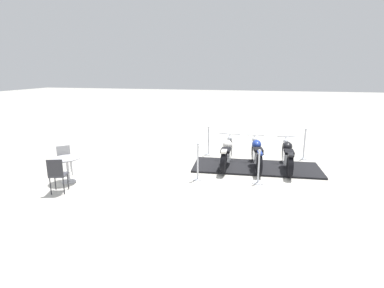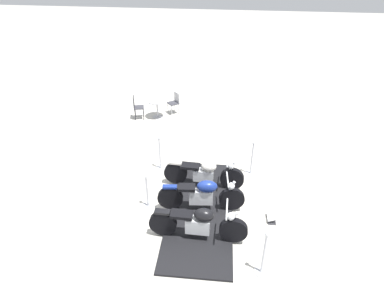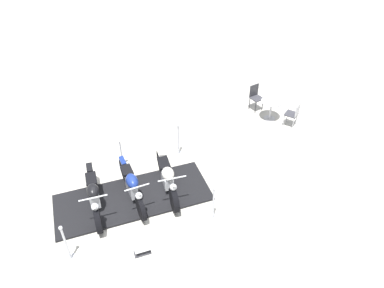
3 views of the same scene
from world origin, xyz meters
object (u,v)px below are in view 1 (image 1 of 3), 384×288
motorcycle_cream (227,152)px  info_placard (259,153)px  stanchion_right_front (304,148)px  cafe_chair_near_table (64,158)px  stanchion_left_rear (198,167)px  stanchion_left_mid (258,173)px  motorcycle_black (287,155)px  motorcycle_navy (257,153)px  cafe_table (67,164)px  cafe_chair_across_table (57,173)px  stanchion_right_rear (208,145)px

motorcycle_cream → info_placard: size_ratio=5.64×
stanchion_right_front → cafe_chair_near_table: bearing=24.9°
stanchion_left_rear → stanchion_left_mid: bearing=-176.0°
motorcycle_black → motorcycle_cream: bearing=91.9°
motorcycle_navy → stanchion_right_front: 2.24m
stanchion_left_rear → info_placard: stanchion_left_rear is taller
motorcycle_cream → cafe_chair_near_table: (4.88, 1.94, 0.02)m
info_placard → stanchion_left_rear: bearing=-121.4°
motorcycle_black → stanchion_left_mid: (0.88, 1.49, -0.20)m
cafe_chair_near_table → cafe_table: bearing=0.0°
motorcycle_black → stanchion_left_rear: size_ratio=2.00×
motorcycle_navy → cafe_chair_across_table: motorcycle_navy is taller
stanchion_left_rear → motorcycle_navy: bearing=-136.9°
stanchion_right_front → cafe_chair_across_table: (6.74, 4.90, 0.14)m
cafe_table → cafe_chair_near_table: size_ratio=0.85×
cafe_chair_near_table → motorcycle_cream: bearing=70.0°
stanchion_left_mid → info_placard: bearing=-89.2°
stanchion_left_mid → cafe_chair_near_table: size_ratio=1.14×
stanchion_right_rear → cafe_chair_across_table: size_ratio=1.17×
stanchion_right_front → info_placard: bearing=-10.1°
stanchion_right_rear → stanchion_left_mid: (-1.96, 2.67, -0.08)m
stanchion_right_rear → cafe_chair_near_table: stanchion_right_rear is taller
stanchion_right_front → info_placard: (1.62, -0.29, -0.35)m
stanchion_left_mid → info_placard: 3.21m
stanchion_right_rear → cafe_table: bearing=48.2°
motorcycle_cream → stanchion_left_mid: motorcycle_cream is taller
stanchion_right_rear → stanchion_left_rear: (-0.20, 2.79, 0.01)m
stanchion_left_rear → cafe_chair_near_table: (4.19, 0.46, 0.12)m
motorcycle_navy → motorcycle_cream: motorcycle_cream is taller
motorcycle_cream → stanchion_right_rear: 1.59m
stanchion_left_mid → cafe_chair_near_table: bearing=5.6°
stanchion_right_front → cafe_chair_across_table: 8.33m
motorcycle_navy → cafe_chair_across_table: size_ratio=2.31×
motorcycle_cream → cafe_chair_across_table: size_ratio=2.36×
motorcycle_navy → cafe_chair_near_table: bearing=100.9°
info_placard → cafe_table: cafe_table is taller
motorcycle_black → stanchion_right_rear: (2.85, -1.18, -0.12)m
stanchion_right_front → info_placard: size_ratio=2.85×
stanchion_right_rear → stanchion_left_rear: stanchion_left_rear is taller
motorcycle_black → cafe_chair_near_table: 7.15m
cafe_table → stanchion_left_rear: bearing=-163.6°
info_placard → cafe_chair_near_table: cafe_chair_near_table is taller
cafe_table → motorcycle_black: bearing=-156.9°
cafe_table → cafe_chair_across_table: bearing=107.9°
stanchion_left_mid → motorcycle_black: bearing=-120.7°
cafe_chair_near_table → cafe_chair_across_table: cafe_chair_across_table is taller
stanchion_left_mid → cafe_chair_across_table: stanchion_left_mid is taller
motorcycle_cream → cafe_table: size_ratio=3.00×
info_placard → cafe_chair_near_table: 7.04m
stanchion_right_front → cafe_table: bearing=30.5°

